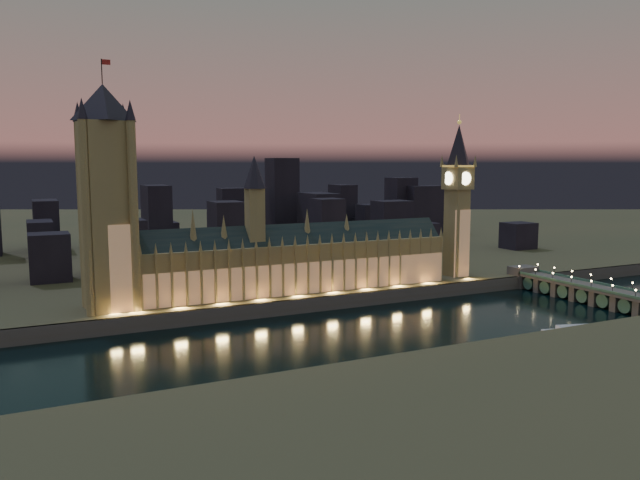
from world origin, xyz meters
name	(u,v)px	position (x,y,z in m)	size (l,w,h in m)	color
ground_plane	(359,328)	(0.00, 0.00, 0.00)	(2000.00, 2000.00, 0.00)	black
north_bank	(154,226)	(0.00, 520.00, 4.00)	(2000.00, 960.00, 8.00)	#454733
embankment_wall	(323,304)	(0.00, 41.00, 4.00)	(2000.00, 2.50, 8.00)	#564C48
palace_of_westminster	(287,260)	(-12.84, 61.74, 26.37)	(202.00, 22.16, 78.00)	#907B59
victoria_tower	(107,188)	(-110.00, 61.93, 69.83)	(31.68, 31.68, 124.47)	#907B59
elizabeth_tower	(458,187)	(108.00, 61.92, 66.51)	(18.00, 18.00, 105.10)	#907B59
westminster_bridge	(581,291)	(150.65, -3.46, 5.99)	(17.17, 113.00, 15.90)	#564C48
river_boat	(582,332)	(90.65, -57.55, 1.56)	(47.19, 23.83, 4.50)	#564C48
city_backdrop	(252,223)	(31.50, 246.09, 30.24)	(469.10, 215.63, 78.70)	black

